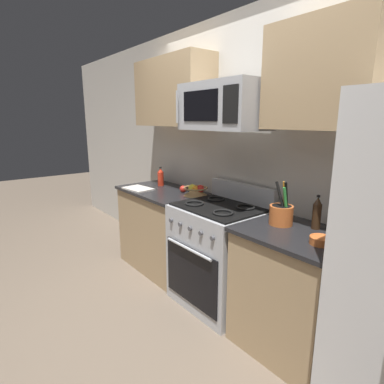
# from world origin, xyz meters

# --- Properties ---
(ground_plane) EXTENTS (16.00, 16.00, 0.00)m
(ground_plane) POSITION_xyz_m (0.00, 0.00, 0.00)
(ground_plane) COLOR #6B5B4C
(wall_back) EXTENTS (8.00, 0.10, 2.60)m
(wall_back) POSITION_xyz_m (0.00, 1.04, 1.30)
(wall_back) COLOR beige
(wall_back) RESTS_ON ground
(counter_left) EXTENTS (1.05, 0.63, 0.91)m
(counter_left) POSITION_xyz_m (-0.91, 0.65, 0.46)
(counter_left) COLOR tan
(counter_left) RESTS_ON ground
(range_oven) EXTENTS (0.76, 0.67, 1.09)m
(range_oven) POSITION_xyz_m (-0.00, 0.66, 0.47)
(range_oven) COLOR #B2B5BA
(range_oven) RESTS_ON ground
(counter_right) EXTENTS (0.75, 0.63, 0.91)m
(counter_right) POSITION_xyz_m (0.77, 0.65, 0.46)
(counter_right) COLOR tan
(counter_right) RESTS_ON ground
(microwave) EXTENTS (0.75, 0.44, 0.38)m
(microwave) POSITION_xyz_m (-0.00, 0.68, 1.77)
(microwave) COLOR #B2B5BA
(upper_cabinets_left) EXTENTS (1.04, 0.34, 0.69)m
(upper_cabinets_left) POSITION_xyz_m (-0.92, 0.82, 1.94)
(upper_cabinets_left) COLOR tan
(upper_cabinets_right) EXTENTS (0.74, 0.34, 0.69)m
(upper_cabinets_right) POSITION_xyz_m (0.77, 0.82, 1.94)
(upper_cabinets_right) COLOR tan
(utensil_crock) EXTENTS (0.17, 0.17, 0.33)m
(utensil_crock) POSITION_xyz_m (0.60, 0.71, 0.99)
(utensil_crock) COLOR #D1662D
(utensil_crock) RESTS_ON counter_right
(fruit_basket) EXTENTS (0.25, 0.25, 0.11)m
(fruit_basket) POSITION_xyz_m (-0.49, 0.78, 0.96)
(fruit_basket) COLOR #9E7A4C
(fruit_basket) RESTS_ON counter_left
(apple_loose) EXTENTS (0.07, 0.07, 0.07)m
(apple_loose) POSITION_xyz_m (-0.68, 0.77, 0.95)
(apple_loose) COLOR red
(apple_loose) RESTS_ON counter_left
(cutting_board) EXTENTS (0.35, 0.26, 0.02)m
(cutting_board) POSITION_xyz_m (-1.10, 0.46, 0.92)
(cutting_board) COLOR silver
(cutting_board) RESTS_ON counter_left
(bottle_hot_sauce) EXTENTS (0.07, 0.07, 0.22)m
(bottle_hot_sauce) POSITION_xyz_m (-1.12, 0.77, 1.01)
(bottle_hot_sauce) COLOR red
(bottle_hot_sauce) RESTS_ON counter_left
(bottle_soy) EXTENTS (0.06, 0.06, 0.24)m
(bottle_soy) POSITION_xyz_m (0.81, 0.82, 1.02)
(bottle_soy) COLOR #382314
(bottle_soy) RESTS_ON counter_right
(prep_bowl) EXTENTS (0.13, 0.13, 0.05)m
(prep_bowl) POSITION_xyz_m (0.99, 0.58, 0.94)
(prep_bowl) COLOR #D1662D
(prep_bowl) RESTS_ON counter_right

